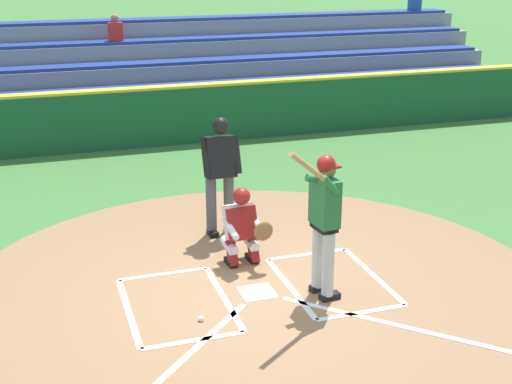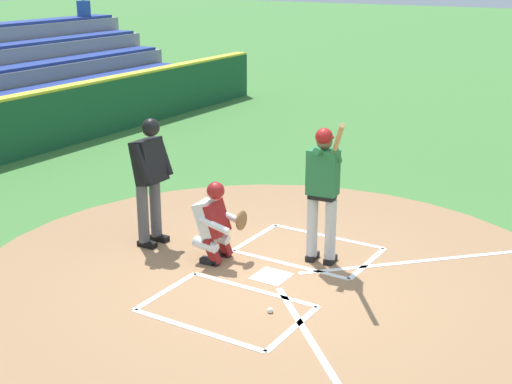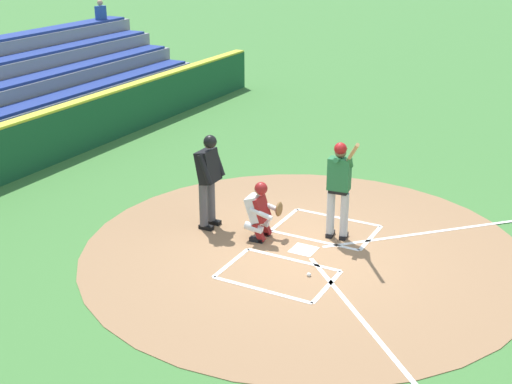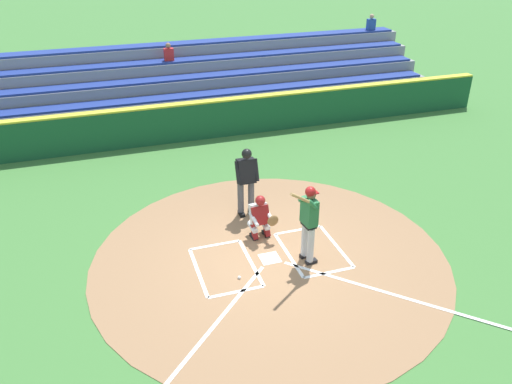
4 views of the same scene
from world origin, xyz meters
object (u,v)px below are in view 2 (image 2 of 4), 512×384
object	(u,v)px
baseball	(270,310)
catcher	(216,220)
plate_umpire	(150,173)
batter	(323,186)

from	to	relation	value
baseball	catcher	bearing A→B (deg)	-123.78
catcher	baseball	bearing A→B (deg)	56.22
catcher	plate_umpire	xyz separation A→B (m)	(0.00, -1.11, 0.49)
batter	baseball	bearing A→B (deg)	5.29
baseball	plate_umpire	bearing A→B (deg)	-110.48
plate_umpire	baseball	size ratio (longest dim) A/B	25.20
batter	catcher	xyz separation A→B (m)	(0.67, -1.27, -0.51)
plate_umpire	baseball	distance (m)	2.89
batter	catcher	distance (m)	1.52
plate_umpire	batter	bearing A→B (deg)	105.81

